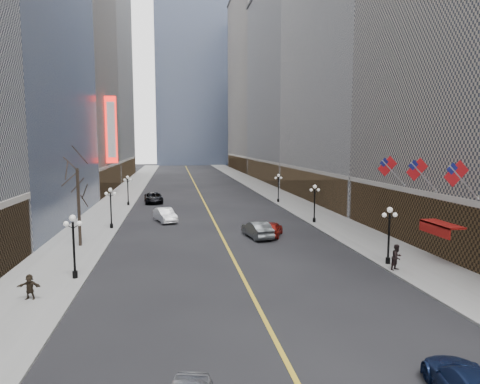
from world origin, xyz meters
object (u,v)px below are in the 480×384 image
object	(u,v)px
streetlamp_west_1	(74,240)
car_sb_far	(257,230)
streetlamp_west_2	(111,204)
car_nb_far	(154,198)
car_sb_mid	(272,229)
streetlamp_east_1	(389,229)
streetlamp_east_3	(278,185)
streetlamp_east_2	(315,199)
car_nb_mid	(165,215)
streetlamp_west_3	(128,187)

from	to	relation	value
streetlamp_west_1	car_sb_far	size ratio (longest dim) A/B	0.89
streetlamp_west_2	car_sb_far	size ratio (longest dim) A/B	0.89
car_nb_far	streetlamp_west_1	bearing A→B (deg)	-101.10
car_sb_mid	car_sb_far	distance (m)	1.67
streetlamp_east_1	car_sb_mid	xyz separation A→B (m)	(-6.65, 11.81, -2.12)
streetlamp_east_3	streetlamp_west_2	size ratio (longest dim) A/B	1.00
streetlamp_east_2	car_nb_far	size ratio (longest dim) A/B	0.75
streetlamp_east_1	streetlamp_west_2	xyz separation A→B (m)	(-23.60, 18.00, 0.00)
streetlamp_east_1	car_nb_mid	world-z (taller)	streetlamp_east_1
streetlamp_west_1	car_sb_mid	bearing A→B (deg)	34.86
streetlamp_west_1	streetlamp_west_2	distance (m)	18.00
streetlamp_west_2	streetlamp_west_3	distance (m)	18.00
streetlamp_west_1	car_nb_far	distance (m)	39.16
streetlamp_west_1	car_nb_far	size ratio (longest dim) A/B	0.75
streetlamp_east_3	car_sb_mid	bearing A→B (deg)	-105.37
streetlamp_west_3	car_nb_far	bearing A→B (deg)	38.53
car_nb_mid	car_sb_far	size ratio (longest dim) A/B	1.00
streetlamp_west_1	car_sb_far	distance (m)	19.21
car_sb_far	streetlamp_east_1	bearing A→B (deg)	116.16
streetlamp_west_3	car_sb_far	xyz separation A→B (m)	(15.32, -24.59, -2.06)
streetlamp_east_3	streetlamp_west_1	world-z (taller)	same
streetlamp_east_3	car_sb_far	size ratio (longest dim) A/B	0.89
streetlamp_east_3	car_nb_mid	size ratio (longest dim) A/B	0.89
streetlamp_west_3	car_sb_mid	world-z (taller)	streetlamp_west_3
streetlamp_west_2	streetlamp_west_3	xyz separation A→B (m)	(0.00, 18.00, 0.00)
streetlamp_west_2	car_sb_mid	size ratio (longest dim) A/B	0.99
streetlamp_west_1	car_sb_mid	distance (m)	20.76
streetlamp_east_1	streetlamp_west_2	distance (m)	29.68
streetlamp_west_2	car_sb_far	distance (m)	16.81
streetlamp_east_2	car_nb_mid	world-z (taller)	streetlamp_east_2
streetlamp_east_2	streetlamp_west_3	world-z (taller)	same
streetlamp_east_3	streetlamp_west_2	world-z (taller)	same
car_nb_mid	car_nb_far	xyz separation A→B (m)	(-2.17, 17.11, -0.00)
streetlamp_east_3	car_sb_far	xyz separation A→B (m)	(-8.28, -24.59, -2.06)
streetlamp_east_1	car_sb_mid	world-z (taller)	streetlamp_east_1
streetlamp_west_1	streetlamp_east_3	bearing A→B (deg)	56.75
streetlamp_east_2	car_sb_far	bearing A→B (deg)	-141.46
streetlamp_west_1	streetlamp_west_3	world-z (taller)	same
streetlamp_west_1	streetlamp_west_2	size ratio (longest dim) A/B	1.00
streetlamp_east_3	streetlamp_west_3	distance (m)	23.60
streetlamp_west_3	car_sb_far	world-z (taller)	streetlamp_west_3
streetlamp_west_2	streetlamp_east_2	bearing A→B (deg)	0.00
streetlamp_east_1	car_sb_far	bearing A→B (deg)	125.96
streetlamp_west_2	car_nb_mid	bearing A→B (deg)	33.16
car_nb_mid	streetlamp_east_1	bearing A→B (deg)	-67.92
streetlamp_west_2	streetlamp_east_3	bearing A→B (deg)	37.33
streetlamp_east_1	car_nb_far	world-z (taller)	streetlamp_east_1
streetlamp_east_1	car_sb_far	xyz separation A→B (m)	(-8.28, 11.41, -2.06)
car_nb_mid	car_sb_mid	xyz separation A→B (m)	(11.09, -10.02, -0.06)
car_sb_far	car_sb_mid	bearing A→B (deg)	-176.00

